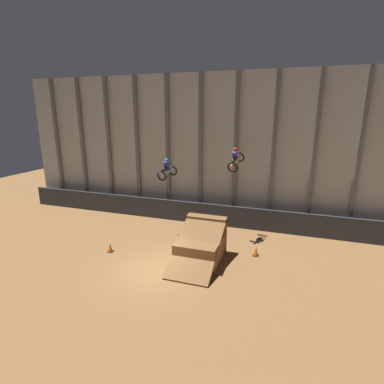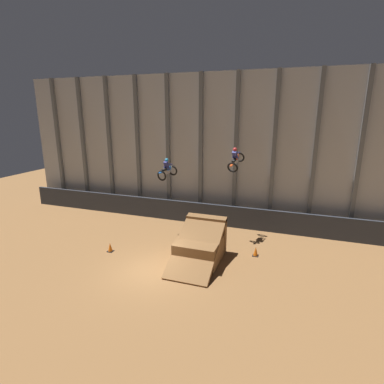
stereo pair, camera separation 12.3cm
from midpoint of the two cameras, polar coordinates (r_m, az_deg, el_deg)
name	(u,v)px [view 1 (the left image)]	position (r m, az deg, el deg)	size (l,w,h in m)	color
ground_plane	(151,271)	(17.25, -8.00, -14.76)	(60.00, 60.00, 0.00)	olive
arena_back_wall	(201,149)	(23.72, 1.59, 8.15)	(32.00, 0.40, 11.41)	#ADB2B7
lower_barrier	(196,213)	(23.68, 0.63, -3.97)	(31.36, 0.20, 1.66)	#2D333D
dirt_ramp	(201,245)	(18.09, 1.57, -10.15)	(2.50, 4.34, 2.44)	brown
rider_bike_left_air	(167,170)	(21.24, -4.94, 4.18)	(1.02, 1.84, 1.51)	black
rider_bike_right_air	(236,159)	(20.14, 8.15, 6.19)	(0.96, 1.90, 1.67)	black
traffic_cone_near_ramp	(256,251)	(19.03, 11.89, -11.01)	(0.36, 0.36, 0.58)	black
traffic_cone_arena_edge	(110,248)	(19.82, -15.48, -10.16)	(0.36, 0.36, 0.58)	black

